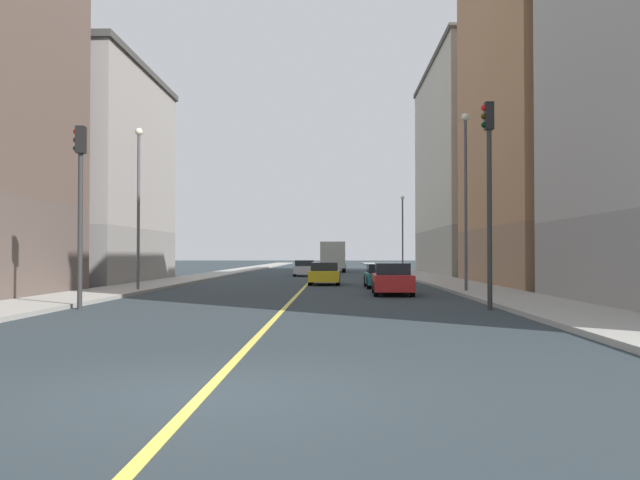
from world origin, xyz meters
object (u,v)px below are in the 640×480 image
(traffic_light_left_near, at_px, (489,177))
(car_teal, at_px, (382,276))
(car_yellow, at_px, (325,274))
(car_red, at_px, (392,279))
(car_silver, at_px, (305,268))
(building_left_far, at_px, (485,169))
(box_truck, at_px, (333,256))
(street_lamp_right_near, at_px, (138,192))
(street_lamp_left_far, at_px, (403,226))
(traffic_light_right_near, at_px, (80,191))
(street_lamp_left_near, at_px, (466,185))
(building_right_midblock, at_px, (70,175))
(building_left_mid, at_px, (570,100))

(traffic_light_left_near, bearing_deg, car_teal, 99.42)
(traffic_light_left_near, xyz_separation_m, car_yellow, (-5.66, 18.47, -3.68))
(car_red, bearing_deg, car_silver, 101.05)
(building_left_far, bearing_deg, box_truck, 151.41)
(car_red, relative_size, box_truck, 0.66)
(building_left_far, height_order, car_silver, building_left_far)
(building_left_far, height_order, car_red, building_left_far)
(street_lamp_right_near, bearing_deg, street_lamp_left_far, 61.55)
(traffic_light_right_near, height_order, car_red, traffic_light_right_near)
(traffic_light_left_near, xyz_separation_m, street_lamp_right_near, (-14.46, 10.01, 0.45))
(street_lamp_right_near, distance_m, car_silver, 26.01)
(box_truck, bearing_deg, car_red, -85.88)
(car_silver, bearing_deg, street_lamp_left_far, 23.85)
(traffic_light_right_near, height_order, street_lamp_left_near, street_lamp_left_near)
(building_left_far, bearing_deg, car_silver, -162.39)
(building_left_far, bearing_deg, car_yellow, -123.77)
(car_red, bearing_deg, street_lamp_left_far, 83.45)
(car_yellow, bearing_deg, traffic_light_right_near, -112.92)
(traffic_light_left_near, height_order, car_red, traffic_light_left_near)
(car_yellow, height_order, box_truck, box_truck)
(car_teal, bearing_deg, traffic_light_right_near, -126.62)
(street_lamp_left_near, distance_m, car_silver, 27.32)
(traffic_light_right_near, height_order, car_yellow, traffic_light_right_near)
(building_left_far, height_order, box_truck, building_left_far)
(building_left_far, bearing_deg, building_right_midblock, -148.52)
(building_right_midblock, bearing_deg, car_teal, -17.60)
(car_teal, relative_size, box_truck, 0.66)
(street_lamp_left_near, distance_m, box_truck, 38.98)
(box_truck, bearing_deg, traffic_light_right_near, -99.79)
(building_left_far, relative_size, street_lamp_right_near, 3.00)
(car_yellow, distance_m, car_red, 10.60)
(street_lamp_left_far, bearing_deg, car_red, -96.55)
(building_left_mid, xyz_separation_m, street_lamp_right_near, (-23.14, -7.42, -6.05))
(building_left_mid, relative_size, car_red, 4.89)
(building_left_far, xyz_separation_m, car_red, (-11.14, -31.56, -8.92))
(traffic_light_right_near, xyz_separation_m, car_teal, (11.01, 14.82, -3.29))
(building_left_mid, relative_size, car_silver, 4.70)
(car_teal, bearing_deg, street_lamp_left_near, -58.23)
(building_right_midblock, distance_m, car_red, 24.23)
(traffic_light_left_near, xyz_separation_m, car_silver, (-7.61, 34.75, -3.69))
(street_lamp_left_far, bearing_deg, car_silver, -156.15)
(traffic_light_left_near, distance_m, street_lamp_left_near, 9.29)
(building_right_midblock, xyz_separation_m, car_silver, (14.52, 13.70, -6.28))
(street_lamp_right_near, distance_m, car_yellow, 12.88)
(street_lamp_left_near, xyz_separation_m, car_yellow, (-6.68, 9.26, -4.38))
(box_truck, bearing_deg, building_left_mid, -65.12)
(building_left_far, relative_size, car_red, 5.24)
(building_left_mid, relative_size, car_teal, 4.90)
(traffic_light_right_near, bearing_deg, car_silver, 80.42)
(traffic_light_left_near, relative_size, street_lamp_left_far, 0.98)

